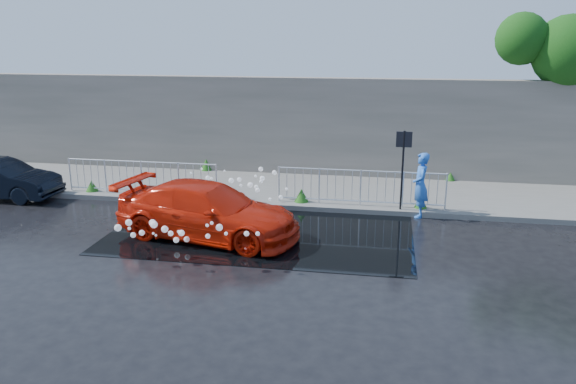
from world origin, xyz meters
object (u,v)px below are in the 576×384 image
object	(u,v)px
sign_post	(403,157)
red_car	(208,211)
person	(420,185)
dark_car	(0,179)

from	to	relation	value
sign_post	red_car	size ratio (longest dim) A/B	0.51
sign_post	person	size ratio (longest dim) A/B	1.32
person	sign_post	bearing A→B (deg)	-104.25
sign_post	person	bearing A→B (deg)	-10.66
sign_post	dark_car	size ratio (longest dim) A/B	0.65
dark_car	person	xyz separation A→B (m)	(13.26, 0.40, 0.32)
red_car	dark_car	world-z (taller)	red_car
sign_post	dark_car	bearing A→B (deg)	-177.75
red_car	person	world-z (taller)	person
red_car	person	xyz separation A→B (m)	(5.52, 2.73, 0.24)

